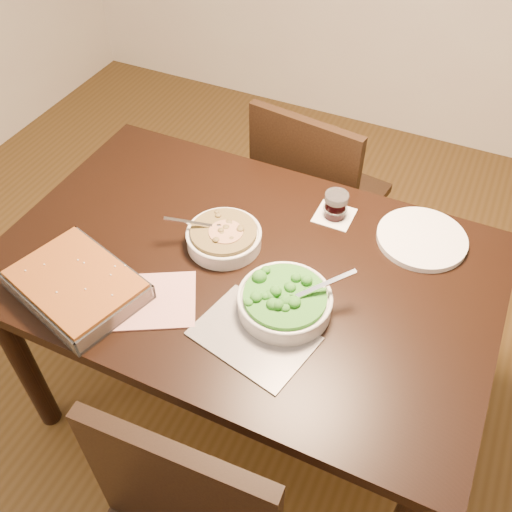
% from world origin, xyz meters
% --- Properties ---
extents(ground, '(4.00, 4.00, 0.00)m').
position_xyz_m(ground, '(0.00, 0.00, 0.00)').
color(ground, '#473114').
rests_on(ground, ground).
extents(table, '(1.40, 0.90, 0.75)m').
position_xyz_m(table, '(0.00, 0.00, 0.65)').
color(table, black).
rests_on(table, ground).
extents(magazine_a, '(0.32, 0.29, 0.01)m').
position_xyz_m(magazine_a, '(-0.17, -0.24, 0.75)').
color(magazine_a, '#AA3034').
rests_on(magazine_a, table).
extents(magazine_b, '(0.33, 0.27, 0.01)m').
position_xyz_m(magazine_b, '(0.13, -0.22, 0.75)').
color(magazine_b, '#26272E').
rests_on(magazine_b, table).
extents(coaster, '(0.11, 0.11, 0.00)m').
position_xyz_m(coaster, '(0.16, 0.30, 0.75)').
color(coaster, white).
rests_on(coaster, table).
extents(stew_bowl, '(0.23, 0.22, 0.08)m').
position_xyz_m(stew_bowl, '(-0.08, 0.04, 0.78)').
color(stew_bowl, silver).
rests_on(stew_bowl, table).
extents(broccoli_bowl, '(0.25, 0.25, 0.09)m').
position_xyz_m(broccoli_bowl, '(0.17, -0.11, 0.78)').
color(broccoli_bowl, silver).
rests_on(broccoli_bowl, table).
extents(baking_dish, '(0.40, 0.34, 0.06)m').
position_xyz_m(baking_dish, '(-0.35, -0.29, 0.78)').
color(baking_dish, silver).
rests_on(baking_dish, table).
extents(wine_tumbler, '(0.07, 0.07, 0.08)m').
position_xyz_m(wine_tumbler, '(0.16, 0.30, 0.80)').
color(wine_tumbler, black).
rests_on(wine_tumbler, coaster).
extents(dinner_plate, '(0.26, 0.26, 0.02)m').
position_xyz_m(dinner_plate, '(0.43, 0.30, 0.76)').
color(dinner_plate, white).
rests_on(dinner_plate, table).
extents(chair_far, '(0.48, 0.48, 0.90)m').
position_xyz_m(chair_far, '(-0.02, 0.65, 0.50)').
color(chair_far, black).
rests_on(chair_far, ground).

